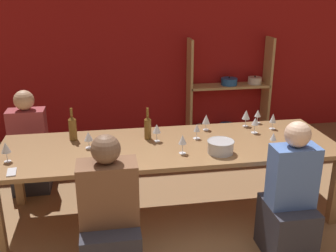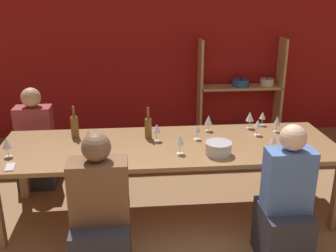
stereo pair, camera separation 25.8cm
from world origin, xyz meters
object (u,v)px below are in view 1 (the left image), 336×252
(cell_phone, at_px, (12,172))
(dining_table, at_px, (170,151))
(wine_glass_empty_e, at_px, (258,114))
(person_far_a, at_px, (31,153))
(wine_glass_white_c, at_px, (197,129))
(wine_glass_empty_d, at_px, (273,137))
(wine_glass_white_f, at_px, (88,137))
(wine_bottle_dark, at_px, (148,127))
(wine_glass_white_e, at_px, (273,119))
(wine_glass_empty_c, at_px, (255,122))
(wine_glass_white_d, at_px, (183,140))
(mixing_bowl, at_px, (221,146))
(shelf_unit, at_px, (229,99))
(wine_glass_empty_b, at_px, (157,129))
(wine_glass_white_a, at_px, (6,148))
(person_near_b, at_px, (289,208))
(wine_glass_empty_a, at_px, (206,119))
(wine_glass_white_b, at_px, (246,115))
(wine_bottle_green, at_px, (73,128))
(person_near_a, at_px, (110,228))

(cell_phone, bearing_deg, dining_table, 15.65)
(wine_glass_empty_e, bearing_deg, person_far_a, 172.00)
(wine_glass_white_c, relative_size, wine_glass_empty_d, 0.95)
(wine_glass_empty_d, xyz_separation_m, wine_glass_white_f, (-1.66, 0.29, -0.00))
(wine_bottle_dark, xyz_separation_m, wine_glass_white_e, (1.32, 0.07, -0.01))
(wine_glass_empty_c, bearing_deg, wine_glass_white_d, -154.81)
(mixing_bowl, bearing_deg, shelf_unit, 70.44)
(wine_glass_empty_b, distance_m, wine_glass_white_e, 1.25)
(shelf_unit, xyz_separation_m, wine_glass_white_f, (-2.00, -2.05, 0.30))
(wine_glass_white_d, bearing_deg, wine_glass_white_a, 177.29)
(wine_bottle_dark, distance_m, person_near_b, 1.48)
(wine_glass_empty_a, distance_m, wine_glass_empty_e, 0.62)
(wine_glass_empty_e, bearing_deg, mixing_bowl, -131.38)
(wine_bottle_dark, xyz_separation_m, wine_glass_white_d, (0.26, -0.40, 0.01))
(wine_glass_empty_a, height_order, wine_glass_white_b, wine_glass_white_b)
(wine_bottle_green, distance_m, wine_glass_white_e, 2.03)
(wine_glass_white_f, bearing_deg, wine_glass_white_e, 6.34)
(wine_bottle_green, bearing_deg, wine_glass_empty_b, -11.92)
(wine_glass_white_d, height_order, person_near_a, person_near_a)
(wine_bottle_green, xyz_separation_m, person_near_a, (0.31, -1.09, -0.43))
(mixing_bowl, height_order, wine_glass_empty_d, wine_glass_empty_d)
(mixing_bowl, height_order, wine_glass_empty_a, wine_glass_empty_a)
(dining_table, height_order, person_near_b, person_near_b)
(wine_glass_white_a, distance_m, wine_glass_empty_e, 2.54)
(mixing_bowl, xyz_separation_m, person_near_a, (-1.01, -0.56, -0.37))
(person_near_b, bearing_deg, mixing_bowl, 129.53)
(wine_glass_empty_a, bearing_deg, wine_glass_empty_b, -157.20)
(shelf_unit, distance_m, wine_glass_empty_a, 1.97)
(dining_table, relative_size, mixing_bowl, 13.02)
(wine_glass_empty_c, relative_size, wine_glass_empty_e, 1.06)
(wine_glass_empty_c, bearing_deg, wine_glass_empty_b, -176.32)
(wine_glass_empty_a, distance_m, wine_glass_white_b, 0.45)
(wine_bottle_dark, height_order, wine_glass_white_e, wine_bottle_dark)
(wine_bottle_dark, height_order, wine_glass_white_f, wine_bottle_dark)
(wine_glass_white_a, relative_size, person_near_a, 0.15)
(wine_glass_white_f, bearing_deg, wine_glass_white_d, -17.57)
(wine_glass_white_c, height_order, wine_glass_empty_e, wine_glass_empty_e)
(wine_glass_empty_d, bearing_deg, person_near_b, -96.62)
(wine_glass_white_d, relative_size, cell_phone, 1.12)
(person_far_a, bearing_deg, person_near_b, 145.12)
(wine_glass_white_b, bearing_deg, wine_glass_white_f, -168.46)
(cell_phone, relative_size, person_near_a, 0.13)
(wine_glass_white_a, bearing_deg, wine_glass_white_b, 12.76)
(mixing_bowl, height_order, wine_glass_white_c, wine_glass_white_c)
(wine_bottle_dark, relative_size, wine_glass_white_c, 2.13)
(mixing_bowl, height_order, cell_phone, mixing_bowl)
(wine_glass_white_b, relative_size, wine_glass_white_f, 1.14)
(wine_glass_empty_e, bearing_deg, wine_glass_empty_b, -163.29)
(wine_glass_white_c, xyz_separation_m, cell_phone, (-1.63, -0.49, -0.10))
(wine_glass_white_c, height_order, wine_glass_empty_d, wine_glass_empty_d)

